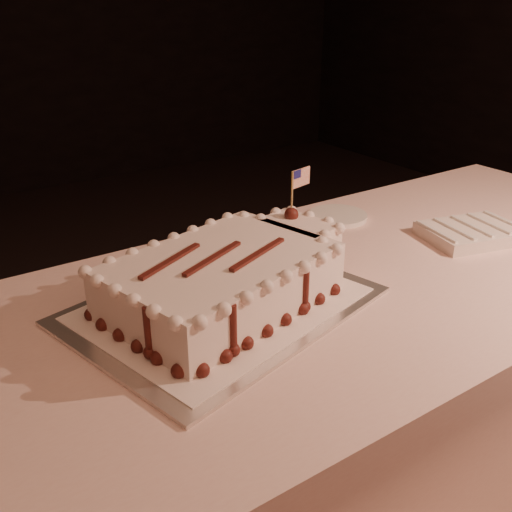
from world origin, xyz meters
TOP-DOWN VIEW (x-y plane):
  - banquet_table at (0.00, 0.60)m, footprint 2.40×0.80m
  - cake_board at (-0.08, 0.63)m, footprint 0.64×0.54m
  - doily at (-0.08, 0.63)m, footprint 0.57×0.49m
  - sheet_cake at (-0.06, 0.64)m, footprint 0.55×0.38m
  - napkin_stack at (0.61, 0.58)m, footprint 0.26×0.22m
  - side_plate at (0.43, 0.87)m, footprint 0.16×0.16m

SIDE VIEW (x-z plane):
  - banquet_table at x=0.00m, z-range 0.00..0.75m
  - cake_board at x=-0.08m, z-range 0.75..0.76m
  - side_plate at x=0.43m, z-range 0.75..0.76m
  - doily at x=-0.08m, z-range 0.76..0.76m
  - napkin_stack at x=0.61m, z-range 0.75..0.78m
  - sheet_cake at x=-0.06m, z-range 0.71..0.91m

